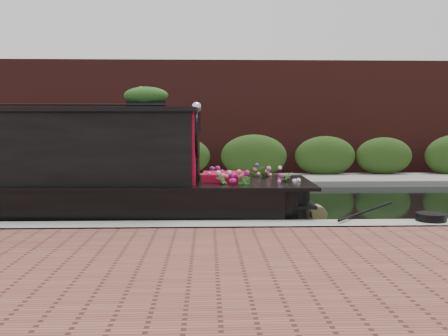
{
  "coord_description": "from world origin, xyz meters",
  "views": [
    {
      "loc": [
        0.74,
        -10.79,
        1.76
      ],
      "look_at": [
        1.07,
        -0.6,
        0.87
      ],
      "focal_mm": 40.0,
      "sensor_mm": 36.0,
      "label": 1
    }
  ],
  "objects": [
    {
      "name": "coiled_mooring_rope",
      "position": [
        4.26,
        -3.16,
        0.31
      ],
      "size": [
        0.47,
        0.47,
        0.12
      ],
      "primitive_type": "cylinder",
      "color": "black",
      "rests_on": "near_bank_coping"
    },
    {
      "name": "far_bank_path",
      "position": [
        0.0,
        4.2,
        0.0
      ],
      "size": [
        40.0,
        2.4,
        0.34
      ],
      "primitive_type": "cube",
      "color": "gray",
      "rests_on": "ground"
    },
    {
      "name": "far_hedge",
      "position": [
        0.0,
        5.1,
        0.0
      ],
      "size": [
        40.0,
        1.1,
        2.8
      ],
      "primitive_type": "cube",
      "color": "#264216",
      "rests_on": "ground"
    },
    {
      "name": "rope_fender",
      "position": [
        2.75,
        -1.83,
        0.14
      ],
      "size": [
        0.29,
        0.37,
        0.29
      ],
      "primitive_type": "cylinder",
      "rotation": [
        1.57,
        0.0,
        0.0
      ],
      "color": "olive",
      "rests_on": "ground"
    },
    {
      "name": "near_bank_coping",
      "position": [
        0.0,
        -3.3,
        0.0
      ],
      "size": [
        40.0,
        0.6,
        0.5
      ],
      "primitive_type": "cube",
      "color": "gray",
      "rests_on": "ground"
    },
    {
      "name": "far_brick_wall",
      "position": [
        0.0,
        7.2,
        0.0
      ],
      "size": [
        40.0,
        1.0,
        8.0
      ],
      "primitive_type": "cube",
      "color": "#4C1C19",
      "rests_on": "ground"
    },
    {
      "name": "ground",
      "position": [
        0.0,
        0.0,
        0.0
      ],
      "size": [
        80.0,
        80.0,
        0.0
      ],
      "primitive_type": "plane",
      "color": "black",
      "rests_on": "ground"
    }
  ]
}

